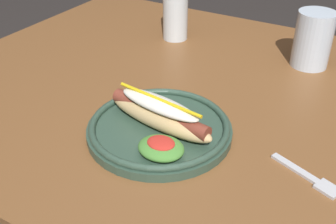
% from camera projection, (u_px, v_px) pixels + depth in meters
% --- Properties ---
extents(dining_table, '(1.31, 0.91, 0.74)m').
position_uv_depth(dining_table, '(227.00, 138.00, 0.89)').
color(dining_table, brown).
rests_on(dining_table, ground_plane).
extents(hot_dog_plate, '(0.26, 0.26, 0.08)m').
position_uv_depth(hot_dog_plate, '(159.00, 125.00, 0.72)').
color(hot_dog_plate, '#334C3D').
rests_on(hot_dog_plate, dining_table).
extents(fork, '(0.12, 0.06, 0.00)m').
position_uv_depth(fork, '(310.00, 178.00, 0.63)').
color(fork, silver).
rests_on(fork, dining_table).
extents(water_cup, '(0.08, 0.08, 0.13)m').
position_uv_depth(water_cup, '(313.00, 39.00, 0.93)').
color(water_cup, silver).
rests_on(water_cup, dining_table).
extents(glass_bottle, '(0.06, 0.06, 0.24)m').
position_uv_depth(glass_bottle, '(175.00, 5.00, 1.06)').
color(glass_bottle, silver).
rests_on(glass_bottle, dining_table).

